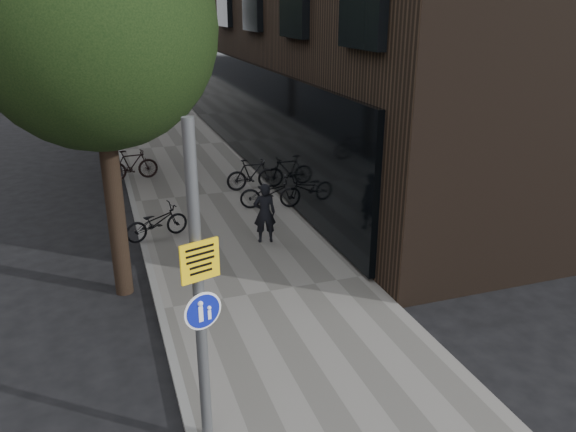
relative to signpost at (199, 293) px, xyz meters
name	(u,v)px	position (x,y,z in m)	size (l,w,h in m)	color
ground	(319,398)	(1.80, 0.36, -2.35)	(120.00, 120.00, 0.00)	black
sidewalk	(207,196)	(2.05, 10.36, -2.29)	(4.50, 60.00, 0.12)	slate
curb_edge	(133,203)	(-0.20, 10.36, -2.28)	(0.15, 60.00, 0.13)	slate
street_tree_near	(99,38)	(-0.73, 5.01, 2.76)	(4.40, 4.40, 7.50)	black
street_tree_mid	(92,23)	(-0.73, 13.51, 2.76)	(5.00, 5.00, 7.80)	black
street_tree_far	(89,17)	(-0.73, 22.51, 2.76)	(5.00, 5.00, 7.80)	black
signpost	(199,293)	(0.00, 0.00, 0.00)	(0.50, 0.18, 4.41)	#595B5E
pedestrian	(265,213)	(2.70, 6.21, -1.47)	(0.55, 0.36, 1.51)	black
parked_bike_facade_near	(270,193)	(3.55, 8.54, -1.77)	(0.61, 1.74, 0.91)	black
parked_bike_facade_far	(252,174)	(3.53, 10.37, -1.73)	(0.47, 1.66, 1.00)	black
parked_bike_curb_near	(156,222)	(0.18, 7.31, -1.80)	(0.57, 1.63, 0.86)	black
parked_bike_curb_far	(132,165)	(0.00, 12.69, -1.72)	(0.48, 1.71, 1.03)	black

